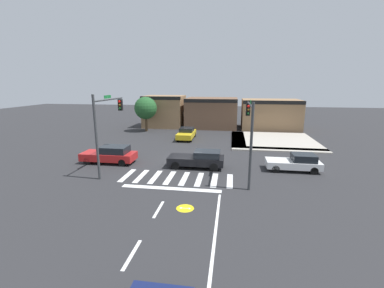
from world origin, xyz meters
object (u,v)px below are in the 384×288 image
traffic_signal_southwest (107,119)px  traffic_signal_southeast (250,124)px  roadside_tree (146,108)px  car_white (296,162)px  car_black (199,159)px  car_red (110,154)px  car_yellow (187,133)px

traffic_signal_southwest → traffic_signal_southeast: bearing=-90.0°
roadside_tree → traffic_signal_southeast: bearing=-52.4°
traffic_signal_southwest → car_white: (14.69, 2.36, -3.53)m
car_black → roadside_tree: (-9.77, 15.74, 2.64)m
traffic_signal_southeast → car_black: 5.48m
roadside_tree → car_black: bearing=-58.2°
car_red → traffic_signal_southwest: bearing=115.8°
car_red → car_black: size_ratio=1.02×
car_white → traffic_signal_southeast: bearing=31.1°
car_red → roadside_tree: size_ratio=0.93×
traffic_signal_southwest → car_white: 15.29m
traffic_signal_southeast → car_yellow: size_ratio=1.28×
car_white → car_yellow: 15.27m
car_yellow → roadside_tree: 8.60m
car_black → roadside_tree: roadside_tree is taller
car_black → traffic_signal_southeast: bearing=153.0°
car_white → car_yellow: car_yellow is taller
car_black → car_white: size_ratio=1.10×
car_black → car_yellow: car_black is taller
traffic_signal_southeast → car_red: (-11.79, 2.13, -3.28)m
traffic_signal_southwest → car_yellow: bearing=-16.5°
traffic_signal_southeast → car_black: bearing=63.0°
car_red → car_black: 7.90m
car_red → car_white: bearing=-179.1°
car_white → traffic_signal_southwest: bearing=9.1°
traffic_signal_southeast → car_white: bearing=-58.9°
traffic_signal_southwest → car_red: bearing=25.8°
car_red → roadside_tree: (-1.88, 15.60, 2.61)m
roadside_tree → car_red: bearing=-83.1°
roadside_tree → traffic_signal_southwest: bearing=-80.7°
car_red → car_yellow: car_red is taller
traffic_signal_southwest → car_black: bearing=-73.9°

